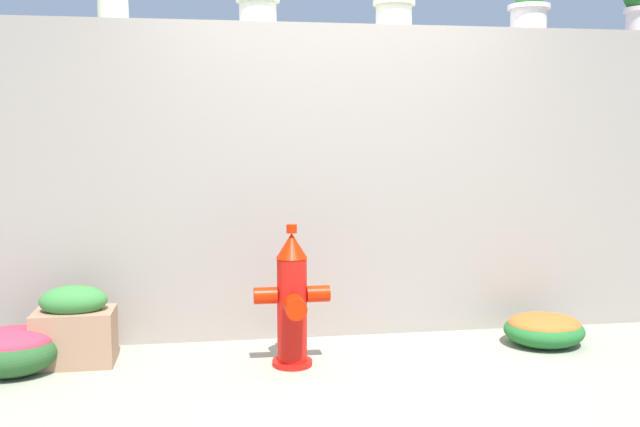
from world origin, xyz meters
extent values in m
plane|color=gray|center=(0.00, 0.00, 0.00)|extent=(24.00, 24.00, 0.00)
cube|color=gray|center=(0.00, 0.95, 1.04)|extent=(5.19, 0.36, 2.08)
cylinder|color=beige|center=(-1.41, 0.94, 2.19)|extent=(0.19, 0.19, 0.23)
cylinder|color=beige|center=(-0.49, 0.94, 2.17)|extent=(0.24, 0.24, 0.17)
cylinder|color=beige|center=(-0.49, 0.94, 2.24)|extent=(0.29, 0.29, 0.03)
cylinder|color=beige|center=(0.43, 0.94, 2.17)|extent=(0.24, 0.24, 0.18)
cylinder|color=beige|center=(0.43, 0.94, 2.24)|extent=(0.29, 0.29, 0.03)
cylinder|color=silver|center=(1.39, 0.92, 2.17)|extent=(0.25, 0.25, 0.18)
cylinder|color=silver|center=(1.39, 0.92, 2.24)|extent=(0.29, 0.29, 0.03)
cylinder|color=red|center=(-0.36, 0.22, 0.01)|extent=(0.24, 0.24, 0.03)
cylinder|color=red|center=(-0.36, 0.22, 0.32)|extent=(0.18, 0.18, 0.65)
cone|color=red|center=(-0.36, 0.22, 0.72)|extent=(0.19, 0.19, 0.15)
cylinder|color=red|center=(-0.36, 0.22, 0.82)|extent=(0.06, 0.06, 0.05)
cylinder|color=red|center=(-0.51, 0.22, 0.43)|extent=(0.14, 0.10, 0.10)
cylinder|color=red|center=(-0.20, 0.22, 0.43)|extent=(0.14, 0.10, 0.10)
cylinder|color=red|center=(-0.36, 0.06, 0.39)|extent=(0.12, 0.15, 0.12)
ellipsoid|color=#246A2C|center=(1.31, 0.38, 0.09)|extent=(0.52, 0.47, 0.21)
ellipsoid|color=orange|center=(1.31, 0.38, 0.14)|extent=(0.47, 0.42, 0.11)
ellipsoid|color=#2A5A29|center=(-1.96, 0.33, 0.13)|extent=(0.53, 0.47, 0.28)
ellipsoid|color=#DE3047|center=(-1.96, 0.33, 0.19)|extent=(0.47, 0.42, 0.15)
cube|color=#A2775A|center=(-1.63, 0.44, 0.16)|extent=(0.46, 0.29, 0.33)
ellipsoid|color=#387F38|center=(-1.63, 0.44, 0.39)|extent=(0.39, 0.25, 0.18)
camera|label=1|loc=(-0.80, -3.77, 1.38)|focal=39.19mm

